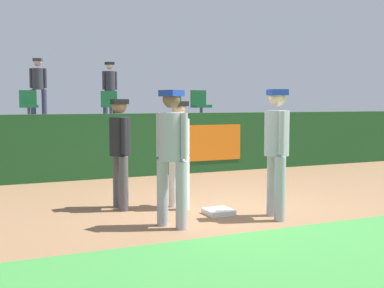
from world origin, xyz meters
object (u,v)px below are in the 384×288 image
object	(u,v)px
player_fielder_home	(179,147)
seat_front_right	(200,104)
player_runner_visitor	(172,149)
spectator_capped	(38,84)
player_coach_visitor	(277,144)
spectator_hooded	(110,86)
seat_back_left	(28,104)
first_base	(219,212)
player_umpire	(120,146)
seat_back_center	(110,104)
seat_back_right	(175,103)

from	to	relation	value
player_fielder_home	seat_front_right	bearing A→B (deg)	135.90
player_runner_visitor	spectator_capped	bearing A→B (deg)	155.29
player_coach_visitor	spectator_hooded	world-z (taller)	spectator_hooded
player_runner_visitor	spectator_hooded	size ratio (longest dim) A/B	1.07
player_coach_visitor	seat_front_right	world-z (taller)	seat_front_right
seat_back_left	spectator_hooded	world-z (taller)	spectator_hooded
first_base	seat_front_right	size ratio (longest dim) A/B	0.48
player_umpire	spectator_hooded	xyz separation A→B (m)	(1.75, 7.44, 1.20)
player_umpire	seat_back_left	distance (m)	6.59
seat_back_center	seat_back_right	bearing A→B (deg)	-0.00
seat_back_right	seat_back_left	size ratio (longest dim) A/B	1.00
player_coach_visitor	player_fielder_home	bearing A→B (deg)	-125.98
seat_back_left	player_umpire	bearing A→B (deg)	-83.37
player_fielder_home	spectator_capped	xyz separation A→B (m)	(-1.23, 8.01, 1.26)
player_runner_visitor	spectator_capped	size ratio (longest dim) A/B	1.03
player_fielder_home	seat_back_right	size ratio (longest dim) A/B	2.05
first_base	player_coach_visitor	size ratio (longest dim) A/B	0.21
seat_back_left	spectator_capped	distance (m)	1.39
spectator_hooded	spectator_capped	size ratio (longest dim) A/B	0.97
seat_back_center	spectator_capped	world-z (taller)	spectator_capped
spectator_hooded	player_fielder_home	bearing A→B (deg)	75.08
player_umpire	spectator_hooded	world-z (taller)	spectator_hooded
seat_back_left	spectator_capped	xyz separation A→B (m)	(0.40, 1.19, 0.58)
seat_back_right	spectator_capped	distance (m)	4.14
seat_back_right	seat_front_right	xyz separation A→B (m)	(0.01, -1.80, -0.00)
player_umpire	seat_back_center	distance (m)	6.72
player_umpire	seat_back_center	xyz separation A→B (m)	(1.51, 6.51, 0.66)
player_runner_visitor	seat_back_right	distance (m)	8.58
seat_back_right	player_runner_visitor	bearing A→B (deg)	-112.27
player_runner_visitor	spectator_capped	world-z (taller)	spectator_capped
player_fielder_home	seat_back_right	world-z (taller)	seat_back_right
player_coach_visitor	seat_back_right	world-z (taller)	seat_back_right
spectator_capped	player_runner_visitor	bearing A→B (deg)	114.17
first_base	player_fielder_home	xyz separation A→B (m)	(-0.38, 0.67, 0.95)
first_base	player_runner_visitor	size ratio (longest dim) A/B	0.21
first_base	seat_back_center	world-z (taller)	seat_back_center
player_fielder_home	seat_back_right	xyz separation A→B (m)	(2.69, 6.82, 0.68)
player_fielder_home	player_runner_visitor	world-z (taller)	player_runner_visitor
seat_back_center	player_runner_visitor	bearing A→B (deg)	-98.52
player_fielder_home	seat_back_center	world-z (taller)	seat_back_center
first_base	player_coach_visitor	bearing A→B (deg)	-40.31
first_base	player_fielder_home	size ratio (longest dim) A/B	0.23
player_umpire	spectator_hooded	size ratio (longest dim) A/B	1.00
seat_back_right	seat_front_right	size ratio (longest dim) A/B	1.00
player_runner_visitor	seat_back_center	xyz separation A→B (m)	(1.19, 7.92, 0.60)
player_runner_visitor	player_coach_visitor	distance (m)	1.59
seat_front_right	spectator_capped	world-z (taller)	spectator_capped
spectator_hooded	seat_back_left	bearing A→B (deg)	11.83
player_coach_visitor	spectator_capped	size ratio (longest dim) A/B	1.05
player_runner_visitor	player_umpire	distance (m)	1.44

